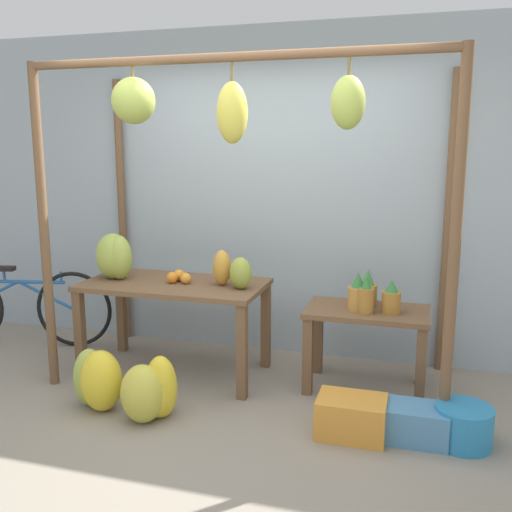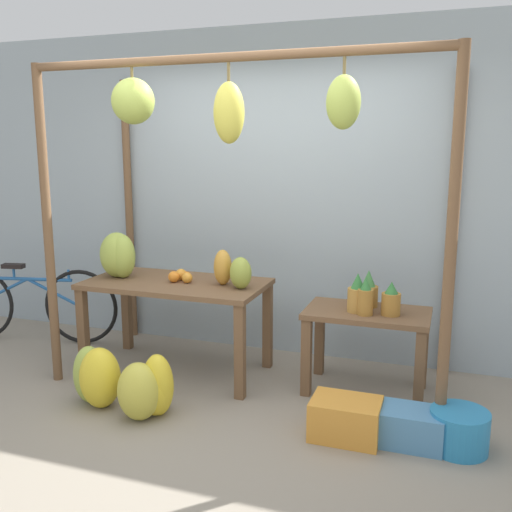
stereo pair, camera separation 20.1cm
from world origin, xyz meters
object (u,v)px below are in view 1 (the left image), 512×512
object	(u,v)px
banana_pile_ground_right	(152,391)
orange_pile	(180,277)
pineapple_cluster	(370,294)
blue_bucket	(463,426)
fruit_crate_purple	(416,423)
papaya_pile	(231,270)
parked_bicycle	(20,306)
fruit_crate_white	(351,417)
banana_pile_ground_left	(97,380)
banana_pile_on_table	(116,257)

from	to	relation	value
banana_pile_ground_right	orange_pile	bearing A→B (deg)	100.09
pineapple_cluster	blue_bucket	xyz separation A→B (m)	(0.65, -0.65, -0.62)
fruit_crate_purple	papaya_pile	bearing A→B (deg)	157.90
parked_bicycle	fruit_crate_white	bearing A→B (deg)	-14.84
banana_pile_ground_left	parked_bicycle	size ratio (longest dim) A/B	0.26
banana_pile_on_table	blue_bucket	xyz separation A→B (m)	(2.67, -0.54, -0.81)
pineapple_cluster	blue_bucket	size ratio (longest dim) A/B	1.08
fruit_crate_white	papaya_pile	xyz separation A→B (m)	(-1.01, 0.62, 0.76)
orange_pile	fruit_crate_white	bearing A→B (deg)	-24.05
banana_pile_on_table	fruit_crate_white	world-z (taller)	banana_pile_on_table
banana_pile_on_table	fruit_crate_purple	world-z (taller)	banana_pile_on_table
orange_pile	banana_pile_ground_right	size ratio (longest dim) A/B	0.45
banana_pile_ground_left	blue_bucket	xyz separation A→B (m)	(2.43, 0.21, -0.09)
banana_pile_on_table	parked_bicycle	distance (m)	1.29
banana_pile_ground_right	parked_bicycle	size ratio (longest dim) A/B	0.26
pineapple_cluster	banana_pile_ground_left	size ratio (longest dim) A/B	0.87
fruit_crate_purple	banana_pile_ground_left	bearing A→B (deg)	-175.27
fruit_crate_white	fruit_crate_purple	distance (m)	0.40
banana_pile_ground_left	banana_pile_on_table	bearing A→B (deg)	108.38
orange_pile	papaya_pile	size ratio (longest dim) A/B	0.50
banana_pile_ground_right	fruit_crate_purple	size ratio (longest dim) A/B	1.12
banana_pile_ground_left	banana_pile_ground_right	xyz separation A→B (m)	(0.44, -0.03, -0.02)
banana_pile_ground_left	banana_pile_ground_right	bearing A→B (deg)	-3.96
banana_pile_ground_left	fruit_crate_purple	distance (m)	2.16
pineapple_cluster	banana_pile_ground_right	world-z (taller)	pineapple_cluster
blue_bucket	banana_pile_on_table	bearing A→B (deg)	168.66
blue_bucket	fruit_crate_purple	bearing A→B (deg)	-174.22
orange_pile	fruit_crate_white	world-z (taller)	orange_pile
fruit_crate_white	blue_bucket	bearing A→B (deg)	6.82
orange_pile	pineapple_cluster	world-z (taller)	pineapple_cluster
blue_bucket	orange_pile	bearing A→B (deg)	165.06
orange_pile	parked_bicycle	size ratio (longest dim) A/B	0.12
pineapple_cluster	fruit_crate_white	distance (m)	0.96
fruit_crate_purple	banana_pile_on_table	bearing A→B (deg)	166.72
blue_bucket	fruit_crate_white	bearing A→B (deg)	-173.18
banana_pile_ground_right	fruit_crate_white	bearing A→B (deg)	6.77
papaya_pile	fruit_crate_purple	bearing A→B (deg)	-22.10
parked_bicycle	fruit_crate_purple	xyz separation A→B (m)	(3.53, -0.78, -0.25)
blue_bucket	parked_bicycle	bearing A→B (deg)	168.87
banana_pile_on_table	pineapple_cluster	world-z (taller)	banana_pile_on_table
fruit_crate_white	blue_bucket	world-z (taller)	fruit_crate_white
orange_pile	parked_bicycle	distance (m)	1.75
pineapple_cluster	papaya_pile	bearing A→B (deg)	-174.04
papaya_pile	banana_pile_ground_right	bearing A→B (deg)	-111.01
banana_pile_ground_left	fruit_crate_white	distance (m)	1.76
orange_pile	banana_pile_on_table	bearing A→B (deg)	-176.59
parked_bicycle	papaya_pile	xyz separation A→B (m)	(2.12, -0.21, 0.52)
banana_pile_on_table	parked_bicycle	world-z (taller)	banana_pile_on_table
banana_pile_ground_right	blue_bucket	world-z (taller)	banana_pile_ground_right
fruit_crate_white	blue_bucket	xyz separation A→B (m)	(0.68, 0.08, -0.00)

